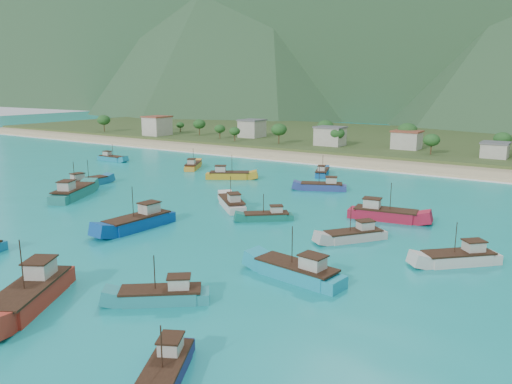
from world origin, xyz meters
The scene contains 23 objects.
ground centered at (0.00, 0.00, 0.00)m, with size 600.00×600.00×0.00m, color #0B837C.
beach centered at (0.00, 79.00, 0.00)m, with size 400.00×18.00×1.20m, color beige.
land centered at (0.00, 140.00, 0.00)m, with size 400.00×110.00×2.40m, color #385123.
surf_line centered at (0.00, 69.50, 0.00)m, with size 400.00×2.50×0.08m, color white.
village centered at (-2.05, 102.17, 4.61)m, with size 220.79×25.82×7.38m.
vegetation centered at (0.14, 104.06, 5.15)m, with size 273.44×25.82×8.95m.
boat_0 centered at (20.00, 22.96, 0.85)m, with size 11.96×5.14×6.84m.
boat_1 centered at (-7.03, 55.04, 0.59)m, with size 5.55×9.51×5.40m.
boat_3 centered at (3.62, 11.98, 0.51)m, with size 8.01×7.27×4.95m.
boat_6 centered at (20.36, -8.12, 0.83)m, with size 11.72×4.87×6.72m.
boat_7 centered at (-40.56, 44.93, 0.67)m, with size 7.31×10.08×5.84m.
boat_8 centered at (35.15, 7.68, 0.69)m, with size 9.33×9.08×5.94m.
boat_9 centered at (20.16, 9.60, 0.63)m, with size 7.96×9.26×5.61m.
boat_11 centered at (-6.32, 15.52, 0.74)m, with size 9.93×9.36×6.23m.
boat_13 centered at (-23.92, 38.51, 0.75)m, with size 10.67×8.21×6.26m.
boat_14 centered at (21.49, -31.63, 0.58)m, with size 6.46×9.25×5.33m.
boat_16 centered at (0.80, 39.02, 0.67)m, with size 10.22×6.72×5.84m.
boat_17 centered at (-10.94, -3.26, 0.94)m, with size 4.57×12.61×7.31m.
boat_21 centered at (-70.19, 42.60, 0.60)m, with size 9.31×2.83×5.49m.
boat_23 centered at (0.44, -29.35, 1.02)m, with size 9.85×13.39×7.79m.
boat_26 centered at (11.49, -21.42, 0.63)m, with size 9.22×8.07×5.62m.
boat_27 centered at (-45.43, 13.79, 0.75)m, with size 3.83×10.80×6.27m.
boat_28 centered at (-37.77, 4.69, 0.99)m, with size 9.01×13.24×7.60m.
Camera 1 is at (46.41, -56.86, 22.51)m, focal length 35.00 mm.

